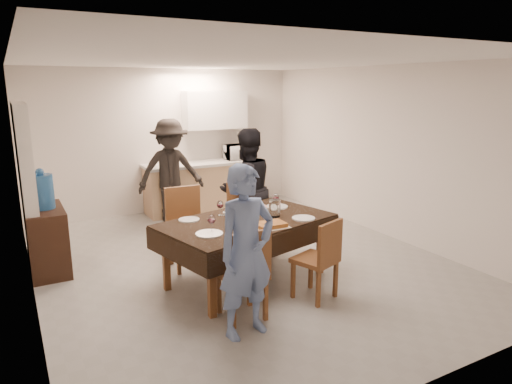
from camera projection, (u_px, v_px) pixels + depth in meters
floor at (241, 261)px, 6.12m from camera, size 5.00×6.00×0.02m
ceiling at (240, 60)px, 5.52m from camera, size 5.00×6.00×0.02m
wall_back at (167, 141)px, 8.38m from camera, size 5.00×0.02×2.60m
wall_front at (430, 229)px, 3.26m from camera, size 5.00×0.02×2.60m
wall_left at (22, 186)px, 4.65m from camera, size 0.02×6.00×2.60m
wall_right at (386, 152)px, 6.99m from camera, size 0.02×6.00×2.60m
stub_partition at (27, 187)px, 5.76m from camera, size 0.15×1.40×2.10m
kitchen_base_cabinet at (205, 187)px, 8.59m from camera, size 2.20×0.60×0.86m
kitchen_worktop at (204, 163)px, 8.48m from camera, size 2.24×0.64×0.05m
upper_cabinet at (215, 110)px, 8.52m from camera, size 1.20×0.34×0.70m
dining_table at (247, 222)px, 5.34m from camera, size 2.18×1.57×0.77m
chair_near_left at (246, 265)px, 4.44m from camera, size 0.45×0.45×0.52m
chair_near_right at (320, 252)px, 4.88m from camera, size 0.53×0.54×0.49m
chair_far_left at (191, 222)px, 5.71m from camera, size 0.50×0.50×0.56m
chair_far_right at (254, 213)px, 6.13m from camera, size 0.52×0.53×0.55m
console at (47, 240)px, 5.70m from camera, size 0.44×0.89×0.82m
water_jug at (42, 192)px, 5.56m from camera, size 0.28×0.28×0.42m
wine_bottle at (241, 207)px, 5.32m from camera, size 0.07×0.07×0.29m
water_pitcher at (274, 208)px, 5.43m from camera, size 0.13×0.13×0.21m
savoury_tart at (270, 225)px, 5.05m from camera, size 0.39×0.30×0.05m
salad_bowl at (261, 210)px, 5.62m from camera, size 0.19×0.19×0.08m
mushroom_dish at (232, 213)px, 5.54m from camera, size 0.21×0.21×0.04m
wine_glass_a at (212, 224)px, 4.84m from camera, size 0.09×0.09×0.20m
wine_glass_b at (276, 201)px, 5.78m from camera, size 0.09×0.09×0.20m
wine_glass_c at (220, 208)px, 5.47m from camera, size 0.08×0.08×0.19m
plate_near_left at (209, 234)px, 4.79m from camera, size 0.29×0.29×0.02m
plate_near_right at (303, 218)px, 5.36m from camera, size 0.27×0.27×0.02m
plate_far_left at (189, 220)px, 5.30m from camera, size 0.24×0.24×0.01m
plate_far_right at (277, 207)px, 5.87m from camera, size 0.28×0.28×0.02m
microwave at (238, 152)px, 8.78m from camera, size 0.51×0.35×0.28m
person_near at (247, 252)px, 4.17m from camera, size 0.64×0.47×1.63m
person_far at (246, 189)px, 6.47m from camera, size 0.92×0.77×1.72m
person_kitchen at (171, 171)px, 7.72m from camera, size 1.14×0.66×1.76m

